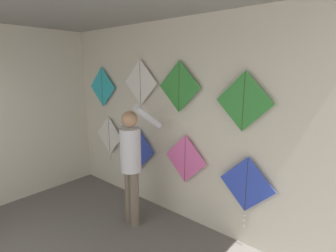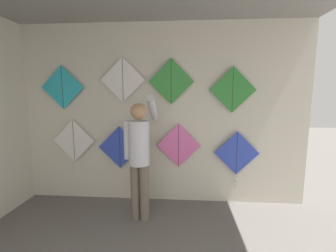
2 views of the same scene
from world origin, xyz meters
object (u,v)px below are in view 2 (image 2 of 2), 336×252
Objects in this scene: shopkeeper at (139,151)px; kite_6 at (171,81)px; kite_2 at (178,145)px; kite_5 at (123,80)px; kite_4 at (62,87)px; kite_0 at (74,142)px; kite_3 at (237,155)px; kite_7 at (233,90)px; kite_1 at (120,147)px.

shopkeeper is 1.15m from kite_6.
kite_5 is at bearing 180.00° from kite_2.
kite_0 is at bearing -0.20° from kite_4.
kite_7 is (-0.10, 0.00, 1.00)m from kite_3.
kite_7 reaches higher than kite_0.
kite_7 reaches higher than kite_2.
kite_1 is at bearing 180.00° from kite_6.
shopkeeper is 2.51× the size of kite_1.
shopkeeper is 2.51× the size of kite_4.
kite_3 is at bearing -0.01° from kite_4.
kite_3 is at bearing -0.02° from kite_1.
shopkeeper is 2.51× the size of kite_6.
kite_1 is 1.96m from kite_7.
kite_4 is at bearing 180.00° from kite_5.
shopkeeper is 0.68m from kite_1.
kite_5 is (-0.86, 0.00, 1.01)m from kite_2.
kite_2 is 1.00× the size of kite_7.
kite_4 reaches higher than kite_2.
kite_5 is at bearing 0.00° from kite_1.
kite_3 is 2.10m from kite_5.
kite_7 reaches higher than kite_3.
kite_7 is (0.80, 0.00, 0.86)m from kite_2.
kite_4 is at bearing 180.00° from kite_1.
kite_0 is 0.92× the size of kite_3.
kite_0 is 2.60m from kite_3.
kite_7 is (0.92, 0.00, -0.12)m from kite_6.
kite_2 is at bearing 0.02° from kite_0.
kite_5 is at bearing 0.00° from kite_4.
kite_5 is at bearing 180.00° from kite_7.
kite_2 is at bearing 0.00° from kite_1.
kite_1 is 1.00× the size of kite_4.
kite_1 is at bearing 180.00° from kite_5.
kite_5 reaches higher than kite_2.
kite_0 is at bearing -179.99° from kite_7.
kite_5 is 0.74m from kite_6.
kite_1 is at bearing 0.04° from kite_0.
kite_0 reaches higher than kite_3.
kite_0 is 1.20× the size of kite_5.
kite_6 reaches higher than shopkeeper.
kite_5 is 1.00× the size of kite_6.
kite_4 reaches higher than kite_0.
kite_6 is 1.00× the size of kite_7.
kite_7 is (2.49, 0.00, 0.83)m from kite_0.
kite_4 is at bearing 170.13° from shopkeeper.
kite_0 is at bearing 180.00° from kite_3.
shopkeeper is 2.09× the size of kite_0.
kite_0 is 0.88m from kite_4.
kite_6 is 0.92m from kite_7.
kite_0 is 1.20× the size of kite_6.
kite_2 is 0.77× the size of kite_3.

